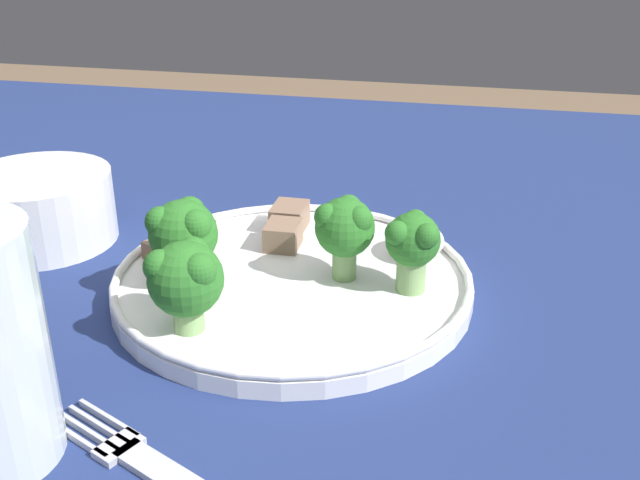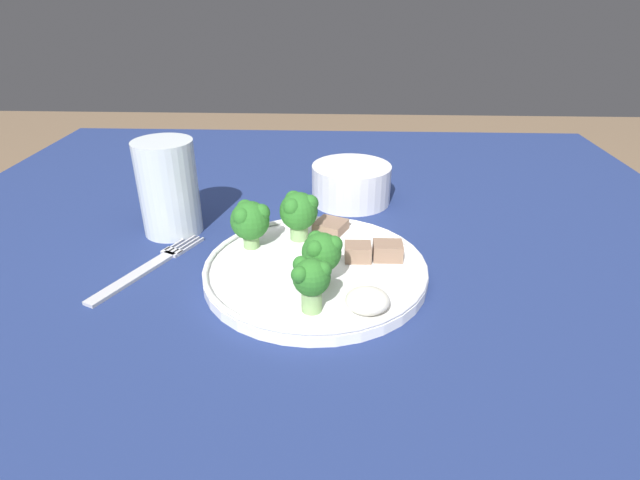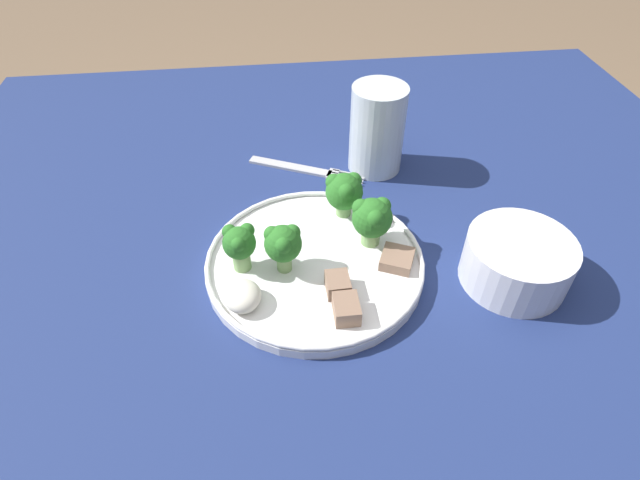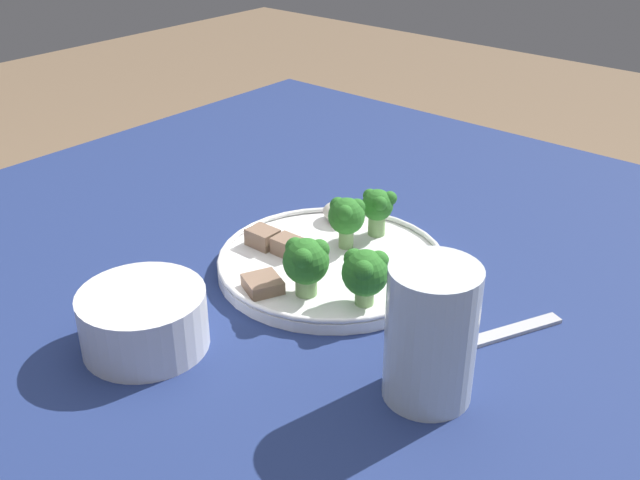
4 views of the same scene
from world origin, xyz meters
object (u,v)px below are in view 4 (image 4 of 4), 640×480
fork (486,339)px  drinking_glass (430,341)px  dinner_plate (332,263)px  cream_bowl (144,321)px

fork → drinking_glass: bearing=89.7°
fork → drinking_glass: size_ratio=1.34×
dinner_plate → fork: dinner_plate is taller
drinking_glass → dinner_plate: bearing=-29.1°
dinner_plate → drinking_glass: drinking_glass is taller
fork → cream_bowl: 0.32m
fork → cream_bowl: (0.24, 0.21, 0.02)m
fork → drinking_glass: drinking_glass is taller
dinner_plate → drinking_glass: size_ratio=2.03×
dinner_plate → fork: (-0.20, 0.01, -0.01)m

